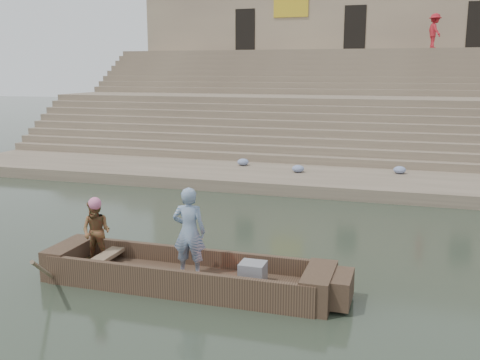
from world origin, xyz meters
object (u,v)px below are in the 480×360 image
at_px(standing_man, 189,232).
at_px(rowing_man, 96,232).
at_px(television, 252,273).
at_px(pedestrian, 435,31).
at_px(main_rowboat, 186,281).

relative_size(standing_man, rowing_man, 1.33).
bearing_deg(standing_man, television, 169.70).
height_order(rowing_man, pedestrian, pedestrian).
relative_size(standing_man, television, 3.73).
bearing_deg(standing_man, pedestrian, -109.76).
height_order(main_rowboat, television, television).
relative_size(television, pedestrian, 0.25).
xyz_separation_m(main_rowboat, rowing_man, (-2.00, 0.15, 0.75)).
bearing_deg(standing_man, rowing_man, -10.99).
bearing_deg(rowing_man, main_rowboat, -5.88).
relative_size(rowing_man, pedestrian, 0.69).
relative_size(main_rowboat, rowing_man, 3.88).
distance_m(rowing_man, pedestrian, 24.92).
bearing_deg(television, main_rowboat, 180.00).
height_order(main_rowboat, rowing_man, rowing_man).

